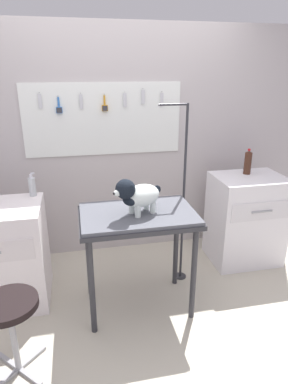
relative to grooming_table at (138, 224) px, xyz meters
The scene contains 9 objects.
ground 0.81m from the grooming_table, 92.95° to the right, with size 4.40×4.00×0.04m, color #BFB6A3.
rear_wall_panel 1.11m from the grooming_table, 90.92° to the left, with size 4.00×0.11×2.30m.
grooming_table is the anchor object (origin of this frame).
grooming_arm 0.55m from the grooming_table, 34.04° to the left, with size 0.29×0.11×1.63m.
dog 0.26m from the grooming_table, 108.01° to the right, with size 0.40×0.28×0.29m.
cabinet_right 1.34m from the grooming_table, 22.80° to the left, with size 0.68×0.54×0.90m.
stool 1.07m from the grooming_table, 151.83° to the right, with size 0.37×0.37×0.56m.
spray_bottle_short 0.98m from the grooming_table, 147.93° to the left, with size 0.06×0.06×0.20m.
soda_bottle 1.38m from the grooming_table, 26.32° to the left, with size 0.07×0.07×0.25m.
Camera 1 is at (-0.42, -2.02, 1.88)m, focal length 30.94 mm.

